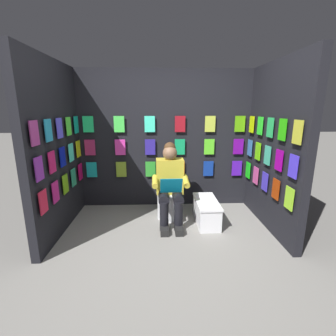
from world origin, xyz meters
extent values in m
plane|color=gray|center=(0.00, 0.00, 0.00)|extent=(30.00, 30.00, 0.00)
cube|color=black|center=(0.00, -1.70, 1.14)|extent=(2.95, 0.10, 2.28)
cube|color=#15A6A5|center=(1.24, -1.61, 0.66)|extent=(0.17, 0.01, 0.26)
cube|color=olive|center=(0.74, -1.61, 0.66)|extent=(0.17, 0.01, 0.26)
cube|color=green|center=(0.25, -1.61, 0.66)|extent=(0.17, 0.01, 0.26)
cube|color=#B8580B|center=(-0.25, -1.61, 0.66)|extent=(0.17, 0.01, 0.26)
cube|color=navy|center=(-0.74, -1.61, 0.66)|extent=(0.17, 0.01, 0.26)
cube|color=#5117BB|center=(-1.24, -1.61, 0.66)|extent=(0.17, 0.01, 0.26)
cube|color=#A0235A|center=(1.24, -1.61, 1.04)|extent=(0.17, 0.01, 0.26)
cube|color=#E435A6|center=(0.74, -1.61, 1.04)|extent=(0.17, 0.01, 0.26)
cube|color=#2D2194|center=(0.25, -1.61, 1.04)|extent=(0.17, 0.01, 0.26)
cube|color=#139959|center=(-0.25, -1.61, 1.04)|extent=(0.17, 0.01, 0.26)
cube|color=#58D227|center=(-0.74, -1.61, 1.04)|extent=(0.17, 0.01, 0.26)
cube|color=#680D8C|center=(-1.24, -1.61, 1.04)|extent=(0.17, 0.01, 0.26)
cube|color=#22D371|center=(1.24, -1.61, 1.42)|extent=(0.17, 0.01, 0.26)
cube|color=#44DA4C|center=(0.74, -1.61, 1.42)|extent=(0.17, 0.01, 0.26)
cube|color=#3EF0C7|center=(0.25, -1.61, 1.42)|extent=(0.17, 0.01, 0.26)
cube|color=maroon|center=(-0.25, -1.61, 1.42)|extent=(0.17, 0.01, 0.26)
cube|color=#BBC940|center=(-0.74, -1.61, 1.42)|extent=(0.17, 0.01, 0.26)
cube|color=#539F10|center=(-1.24, -1.61, 1.42)|extent=(0.17, 0.01, 0.26)
cube|color=black|center=(-1.47, -0.82, 1.14)|extent=(0.10, 1.65, 2.28)
cube|color=#18DF16|center=(-1.39, -1.48, 0.66)|extent=(0.01, 0.17, 0.26)
cube|color=#C84688|center=(-1.39, -1.15, 0.66)|extent=(0.01, 0.17, 0.26)
cube|color=#3F31BF|center=(-1.39, -0.82, 0.66)|extent=(0.01, 0.17, 0.26)
cube|color=#9C3009|center=(-1.39, -0.50, 0.66)|extent=(0.01, 0.17, 0.26)
cube|color=#8CD227|center=(-1.39, -0.17, 0.66)|extent=(0.01, 0.17, 0.26)
cube|color=teal|center=(-1.39, -1.48, 1.04)|extent=(0.01, 0.17, 0.26)
cube|color=#63D30D|center=(-1.39, -1.15, 1.04)|extent=(0.01, 0.17, 0.26)
cube|color=teal|center=(-1.39, -0.82, 1.04)|extent=(0.01, 0.17, 0.26)
cube|color=#8F078C|center=(-1.39, -0.50, 1.04)|extent=(0.01, 0.17, 0.26)
cube|color=#4331DE|center=(-1.39, -0.17, 1.04)|extent=(0.01, 0.17, 0.26)
cube|color=#C0DB0B|center=(-1.39, -1.48, 1.42)|extent=(0.01, 0.17, 0.26)
cube|color=#28DC29|center=(-1.39, -1.15, 1.42)|extent=(0.01, 0.17, 0.26)
cube|color=green|center=(-1.39, -0.82, 1.42)|extent=(0.01, 0.17, 0.26)
cube|color=#26B50F|center=(-1.39, -0.50, 1.42)|extent=(0.01, 0.17, 0.26)
cube|color=gold|center=(-1.39, -0.17, 1.42)|extent=(0.01, 0.17, 0.26)
cube|color=black|center=(1.47, -0.82, 1.14)|extent=(0.10, 1.65, 2.28)
cube|color=red|center=(1.39, -0.17, 0.66)|extent=(0.01, 0.17, 0.26)
cube|color=#BF2179|center=(1.39, -0.50, 0.66)|extent=(0.01, 0.17, 0.26)
cube|color=#6CAB19|center=(1.39, -0.82, 0.66)|extent=(0.01, 0.17, 0.26)
cube|color=#2B946C|center=(1.39, -1.15, 0.66)|extent=(0.01, 0.17, 0.26)
cube|color=#BE0A50|center=(1.39, -1.48, 0.66)|extent=(0.01, 0.17, 0.26)
cube|color=purple|center=(1.39, -0.17, 1.04)|extent=(0.01, 0.17, 0.26)
cube|color=#C61A60|center=(1.39, -0.50, 1.04)|extent=(0.01, 0.17, 0.26)
cube|color=#09189D|center=(1.39, -0.82, 1.04)|extent=(0.01, 0.17, 0.26)
cube|color=#43E5CB|center=(1.39, -1.15, 1.04)|extent=(0.01, 0.17, 0.26)
cube|color=#C4CF15|center=(1.39, -1.48, 1.04)|extent=(0.01, 0.17, 0.26)
cube|color=#99307C|center=(1.39, -0.17, 1.42)|extent=(0.01, 0.17, 0.26)
cube|color=#2490BE|center=(1.39, -0.50, 1.42)|extent=(0.01, 0.17, 0.26)
cube|color=#5147E8|center=(1.39, -0.82, 1.42)|extent=(0.01, 0.17, 0.26)
cube|color=#53E83E|center=(1.39, -1.15, 1.42)|extent=(0.01, 0.17, 0.26)
cube|color=#119D8E|center=(1.39, -1.48, 1.42)|extent=(0.01, 0.17, 0.26)
cylinder|color=white|center=(-0.05, -1.11, 0.20)|extent=(0.38, 0.38, 0.40)
cylinder|color=white|center=(-0.05, -1.11, 0.41)|extent=(0.41, 0.41, 0.02)
cube|color=white|center=(-0.05, -1.37, 0.58)|extent=(0.38, 0.18, 0.36)
cylinder|color=white|center=(-0.05, -1.28, 0.58)|extent=(0.39, 0.07, 0.39)
cube|color=gold|center=(-0.05, -1.08, 0.68)|extent=(0.40, 0.23, 0.52)
sphere|color=brown|center=(-0.05, -1.05, 1.04)|extent=(0.21, 0.21, 0.21)
sphere|color=#472D19|center=(-0.05, -1.08, 1.11)|extent=(0.17, 0.17, 0.17)
cylinder|color=black|center=(-0.16, -0.88, 0.44)|extent=(0.16, 0.40, 0.15)
cylinder|color=black|center=(0.04, -0.87, 0.44)|extent=(0.16, 0.40, 0.15)
cylinder|color=black|center=(-0.16, -0.70, 0.21)|extent=(0.12, 0.12, 0.42)
cylinder|color=black|center=(0.04, -0.69, 0.21)|extent=(0.12, 0.12, 0.42)
cube|color=black|center=(-0.16, -0.64, 0.04)|extent=(0.11, 0.26, 0.09)
cube|color=black|center=(0.04, -0.63, 0.04)|extent=(0.11, 0.26, 0.09)
cylinder|color=gold|center=(-0.28, -0.90, 0.66)|extent=(0.09, 0.31, 0.13)
cylinder|color=gold|center=(0.16, -0.89, 0.66)|extent=(0.09, 0.31, 0.13)
cube|color=#097CA4|center=(-0.06, -0.74, 0.64)|extent=(0.30, 0.13, 0.23)
cube|color=silver|center=(-0.59, -0.93, 0.16)|extent=(0.30, 0.69, 0.32)
cube|color=white|center=(-0.59, -0.93, 0.33)|extent=(0.32, 0.72, 0.03)
camera|label=1|loc=(0.11, 2.39, 1.66)|focal=25.89mm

